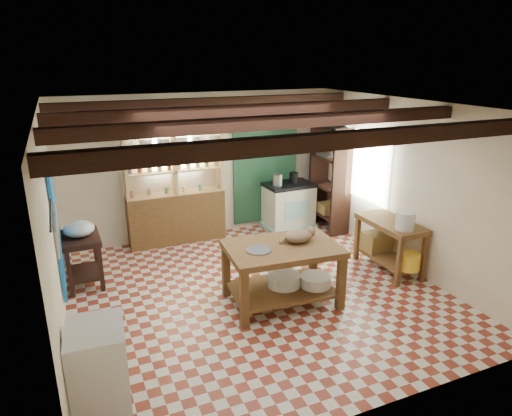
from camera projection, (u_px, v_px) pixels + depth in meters
name	position (u px, v px, depth m)	size (l,w,h in m)	color
floor	(256.00, 293.00, 6.47)	(5.00, 5.00, 0.02)	maroon
ceiling	(256.00, 106.00, 5.64)	(5.00, 5.00, 0.02)	#4D4D53
wall_back	(202.00, 166.00, 8.23)	(5.00, 0.04, 2.60)	beige
wall_front	(373.00, 290.00, 3.87)	(5.00, 0.04, 2.60)	beige
wall_left	(52.00, 233.00, 5.11)	(0.04, 5.00, 2.60)	beige
wall_right	(406.00, 186.00, 6.99)	(0.04, 5.00, 2.60)	beige
ceiling_beams	(256.00, 116.00, 5.68)	(5.00, 3.80, 0.15)	black
blue_wall_patch	(56.00, 224.00, 5.97)	(0.04, 1.40, 1.60)	#165CAA
green_wall_patch	(265.00, 163.00, 8.69)	(1.30, 0.04, 2.30)	#1D4A2F
window_back	(173.00, 146.00, 7.90)	(0.90, 0.02, 0.80)	silver
window_right	(366.00, 166.00, 7.82)	(0.02, 1.30, 1.20)	silver
utensil_rail	(52.00, 227.00, 3.94)	(0.06, 0.90, 0.28)	black
pot_rack	(275.00, 116.00, 8.03)	(0.86, 0.12, 0.36)	black
shelving_unit	(175.00, 182.00, 7.92)	(1.70, 0.34, 2.20)	tan
tall_rack	(330.00, 179.00, 8.57)	(0.40, 0.86, 2.00)	black
work_table	(282.00, 274.00, 6.09)	(1.46, 0.98, 0.83)	brown
stove	(288.00, 206.00, 8.80)	(0.91, 0.61, 0.89)	beige
prep_table	(83.00, 260.00, 6.60)	(0.51, 0.75, 0.76)	black
white_cabinet	(99.00, 371.00, 4.16)	(0.50, 0.61, 0.91)	silver
right_counter	(389.00, 246.00, 7.04)	(0.56, 1.12, 0.81)	brown
cat	(299.00, 236.00, 6.05)	(0.39, 0.30, 0.18)	#927555
steel_tray	(259.00, 250.00, 5.81)	(0.33, 0.33, 0.02)	#ABADB3
basin_large	(284.00, 280.00, 6.19)	(0.45, 0.45, 0.16)	silver
basin_small	(315.00, 281.00, 6.18)	(0.42, 0.42, 0.15)	silver
kettle_left	(278.00, 180.00, 8.52)	(0.18, 0.18, 0.21)	#ABADB3
kettle_right	(294.00, 178.00, 8.67)	(0.16, 0.16, 0.20)	black
enamel_bowl	(79.00, 229.00, 6.45)	(0.43, 0.43, 0.21)	silver
white_bucket	(405.00, 221.00, 6.55)	(0.27, 0.27, 0.27)	silver
wicker_basket	(377.00, 241.00, 7.32)	(0.42, 0.34, 0.29)	olive
yellow_tub	(408.00, 261.00, 6.67)	(0.33, 0.33, 0.24)	yellow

